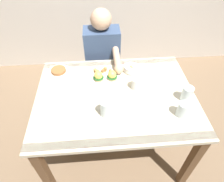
% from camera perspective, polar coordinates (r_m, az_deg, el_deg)
% --- Properties ---
extents(ground_plane, '(6.00, 6.00, 0.00)m').
position_cam_1_polar(ground_plane, '(2.07, 0.77, -15.46)').
color(ground_plane, '#7F664C').
extents(dining_table, '(1.20, 0.90, 0.74)m').
position_cam_1_polar(dining_table, '(1.56, 0.99, -3.77)').
color(dining_table, beige).
rests_on(dining_table, ground_plane).
extents(eggs_benedict_plate, '(0.27, 0.27, 0.09)m').
position_cam_1_polar(eggs_benedict_plate, '(1.59, -2.02, 4.10)').
color(eggs_benedict_plate, white).
rests_on(eggs_benedict_plate, dining_table).
extents(fruit_bowl, '(0.12, 0.12, 0.06)m').
position_cam_1_polar(fruit_bowl, '(1.67, 5.63, 6.54)').
color(fruit_bowl, white).
rests_on(fruit_bowl, dining_table).
extents(coffee_mug, '(0.11, 0.08, 0.09)m').
position_cam_1_polar(coffee_mug, '(1.51, 7.32, 2.27)').
color(coffee_mug, white).
rests_on(coffee_mug, dining_table).
extents(fork, '(0.04, 0.16, 0.00)m').
position_cam_1_polar(fork, '(1.43, -10.93, -4.00)').
color(fork, silver).
rests_on(fork, dining_table).
extents(water_glass_near, '(0.08, 0.08, 0.12)m').
position_cam_1_polar(water_glass_near, '(1.50, 20.95, -0.90)').
color(water_glass_near, silver).
rests_on(water_glass_near, dining_table).
extents(water_glass_far, '(0.08, 0.08, 0.13)m').
position_cam_1_polar(water_glass_far, '(1.31, -1.77, -5.24)').
color(water_glass_far, silver).
rests_on(water_glass_far, dining_table).
extents(water_glass_extra, '(0.07, 0.07, 0.11)m').
position_cam_1_polar(water_glass_extra, '(1.39, 19.83, -5.31)').
color(water_glass_extra, silver).
rests_on(water_glass_extra, dining_table).
extents(side_plate, '(0.20, 0.20, 0.04)m').
position_cam_1_polar(side_plate, '(1.72, -15.30, 5.56)').
color(side_plate, white).
rests_on(side_plate, dining_table).
extents(diner_person, '(0.34, 0.54, 1.14)m').
position_cam_1_polar(diner_person, '(1.99, -2.65, 9.43)').
color(diner_person, '#33333D').
rests_on(diner_person, ground_plane).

